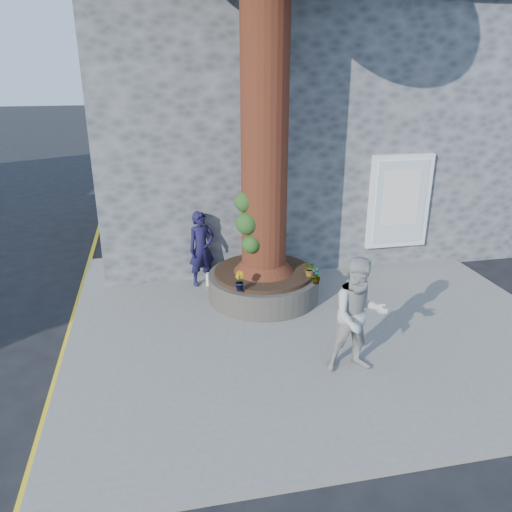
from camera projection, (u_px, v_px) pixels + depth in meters
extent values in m
plane|color=black|center=(243.00, 356.00, 8.59)|extent=(120.00, 120.00, 0.00)
cube|color=slate|center=(309.00, 318.00, 9.76)|extent=(9.00, 8.00, 0.12)
cube|color=yellow|center=(66.00, 345.00, 8.92)|extent=(0.10, 30.00, 0.01)
cube|color=#47484B|center=(282.00, 127.00, 14.56)|extent=(10.00, 8.00, 6.00)
cube|color=black|center=(285.00, 7.00, 13.43)|extent=(10.30, 8.30, 0.30)
cube|color=white|center=(399.00, 202.00, 11.66)|extent=(1.50, 0.12, 2.20)
cube|color=silver|center=(400.00, 202.00, 11.61)|extent=(1.25, 0.04, 1.95)
cube|color=silver|center=(401.00, 198.00, 11.55)|extent=(0.90, 0.02, 1.30)
cylinder|color=black|center=(264.00, 285.00, 10.43)|extent=(2.30, 2.30, 0.52)
cylinder|color=black|center=(264.00, 272.00, 10.32)|extent=(2.04, 2.04, 0.08)
cylinder|color=#412110|center=(265.00, 78.00, 8.96)|extent=(0.90, 0.90, 7.50)
cone|color=#412110|center=(264.00, 255.00, 10.18)|extent=(1.24, 1.24, 0.70)
sphere|color=#204316|center=(247.00, 223.00, 9.66)|extent=(0.44, 0.44, 0.44)
sphere|color=#204316|center=(251.00, 244.00, 9.72)|extent=(0.36, 0.36, 0.36)
sphere|color=#204316|center=(245.00, 202.00, 9.62)|extent=(0.40, 0.40, 0.40)
imported|color=#151334|center=(202.00, 249.00, 10.84)|extent=(0.71, 0.58, 1.67)
imported|color=#A7A6A0|center=(359.00, 316.00, 7.69)|extent=(0.96, 0.77, 1.90)
cube|color=white|center=(211.00, 279.00, 11.03)|extent=(0.23, 0.17, 0.28)
imported|color=gray|center=(316.00, 275.00, 9.63)|extent=(0.21, 0.20, 0.34)
imported|color=gray|center=(239.00, 281.00, 9.34)|extent=(0.25, 0.25, 0.37)
imported|color=gray|center=(316.00, 277.00, 9.64)|extent=(0.21, 0.21, 0.29)
imported|color=gray|center=(310.00, 269.00, 9.97)|extent=(0.37, 0.38, 0.31)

